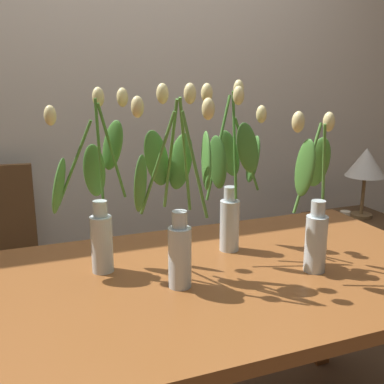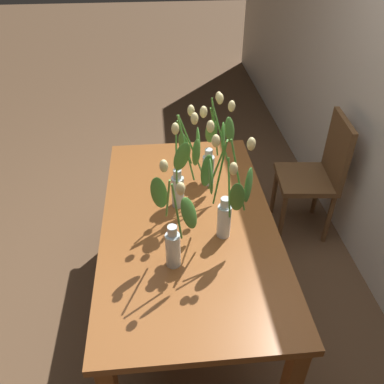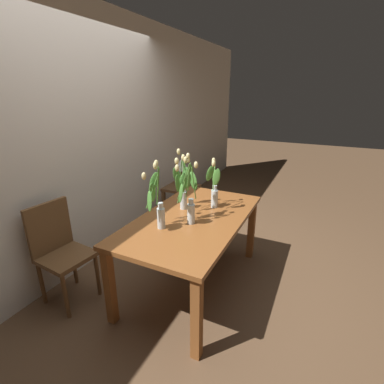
{
  "view_description": "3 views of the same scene",
  "coord_description": "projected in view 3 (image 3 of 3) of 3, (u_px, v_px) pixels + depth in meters",
  "views": [
    {
      "loc": [
        -0.54,
        -1.22,
        1.35
      ],
      "look_at": [
        -0.04,
        0.07,
        0.99
      ],
      "focal_mm": 43.18,
      "sensor_mm": 36.0,
      "label": 1
    },
    {
      "loc": [
        1.58,
        -0.13,
        2.11
      ],
      "look_at": [
        -0.06,
        0.03,
        0.87
      ],
      "focal_mm": 37.04,
      "sensor_mm": 36.0,
      "label": 2
    },
    {
      "loc": [
        -2.14,
        -1.03,
        1.84
      ],
      "look_at": [
        0.08,
        0.04,
        0.95
      ],
      "focal_mm": 26.23,
      "sensor_mm": 36.0,
      "label": 3
    }
  ],
  "objects": [
    {
      "name": "side_table",
      "position": [
        182.0,
        194.0,
        4.07
      ],
      "size": [
        0.44,
        0.44,
        0.55
      ],
      "color": "brown",
      "rests_on": "ground"
    },
    {
      "name": "pillar_candle",
      "position": [
        181.0,
        187.0,
        3.88
      ],
      "size": [
        0.06,
        0.06,
        0.07
      ],
      "primitive_type": "cylinder",
      "color": "beige",
      "rests_on": "side_table"
    },
    {
      "name": "dining_table",
      "position": [
        193.0,
        226.0,
        2.64
      ],
      "size": [
        1.6,
        0.9,
        0.74
      ],
      "color": "brown",
      "rests_on": "ground"
    },
    {
      "name": "dining_chair",
      "position": [
        59.0,
        247.0,
        2.51
      ],
      "size": [
        0.43,
        0.43,
        0.93
      ],
      "color": "brown",
      "rests_on": "ground"
    },
    {
      "name": "ground_plane",
      "position": [
        192.0,
        283.0,
        2.86
      ],
      "size": [
        18.0,
        18.0,
        0.0
      ],
      "primitive_type": "plane",
      "color": "brown"
    },
    {
      "name": "tulip_vase_1",
      "position": [
        157.0,
        204.0,
        2.33
      ],
      "size": [
        0.28,
        0.18,
        0.57
      ],
      "color": "silver",
      "rests_on": "dining_table"
    },
    {
      "name": "room_wall_rear",
      "position": [
        83.0,
        141.0,
        2.92
      ],
      "size": [
        9.0,
        0.1,
        2.7
      ],
      "primitive_type": "cube",
      "color": "silver",
      "rests_on": "ground"
    },
    {
      "name": "table_lamp",
      "position": [
        182.0,
        165.0,
        3.97
      ],
      "size": [
        0.22,
        0.22,
        0.4
      ],
      "color": "olive",
      "rests_on": "side_table"
    },
    {
      "name": "tulip_vase_0",
      "position": [
        214.0,
        190.0,
        2.76
      ],
      "size": [
        0.19,
        0.22,
        0.5
      ],
      "color": "silver",
      "rests_on": "dining_table"
    },
    {
      "name": "tulip_vase_2",
      "position": [
        184.0,
        186.0,
        2.71
      ],
      "size": [
        0.27,
        0.25,
        0.59
      ],
      "color": "silver",
      "rests_on": "dining_table"
    },
    {
      "name": "tulip_vase_3",
      "position": [
        188.0,
        197.0,
        2.42
      ],
      "size": [
        0.24,
        0.19,
        0.58
      ],
      "color": "silver",
      "rests_on": "dining_table"
    }
  ]
}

